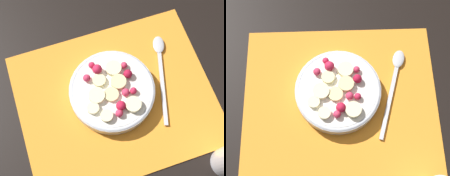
# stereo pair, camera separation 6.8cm
# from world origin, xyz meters

# --- Properties ---
(ground_plane) EXTENTS (3.00, 3.00, 0.00)m
(ground_plane) POSITION_xyz_m (0.00, 0.00, 0.00)
(ground_plane) COLOR black
(placemat) EXTENTS (0.44, 0.36, 0.01)m
(placemat) POSITION_xyz_m (0.00, 0.00, 0.00)
(placemat) COLOR orange
(placemat) RESTS_ON ground_plane
(fruit_bowl) EXTENTS (0.19, 0.19, 0.05)m
(fruit_bowl) POSITION_xyz_m (0.01, -0.01, 0.03)
(fruit_bowl) COLOR silver
(fruit_bowl) RESTS_ON placemat
(spoon) EXTENTS (0.08, 0.22, 0.01)m
(spoon) POSITION_xyz_m (-0.13, -0.05, 0.01)
(spoon) COLOR silver
(spoon) RESTS_ON placemat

